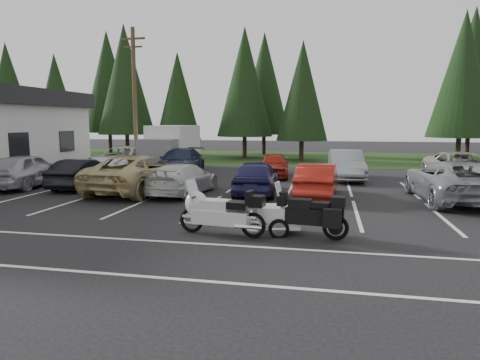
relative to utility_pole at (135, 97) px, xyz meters
name	(u,v)px	position (x,y,z in m)	size (l,w,h in m)	color
ground	(259,216)	(10.00, -12.00, -4.70)	(120.00, 120.00, 0.00)	black
grass_strip	(303,158)	(10.00, 12.00, -4.69)	(80.00, 16.00, 0.01)	#1A3210
lake_water	(341,143)	(14.00, 43.00, -4.70)	(70.00, 50.00, 0.02)	gray
utility_pole	(135,97)	(0.00, 0.00, 0.00)	(1.60, 0.26, 9.00)	#473321
box_truck	(168,148)	(2.00, 0.50, -3.25)	(2.40, 5.60, 2.90)	silver
stall_markings	(268,205)	(10.00, -10.00, -4.69)	(32.00, 16.00, 0.01)	silver
conifer_0	(8,89)	(-18.00, 10.50, 1.53)	(4.58, 4.58, 10.66)	#332316
conifer_1	(56,97)	(-12.00, 9.20, 0.69)	(3.96, 3.96, 9.22)	#332316
conifer_2	(125,79)	(-6.00, 10.80, 2.25)	(5.10, 5.10, 11.89)	#332316
conifer_3	(178,97)	(-0.50, 9.40, 0.57)	(3.87, 3.87, 9.02)	#332316
conifer_4	(245,82)	(5.00, 10.90, 1.83)	(4.80, 4.80, 11.17)	#332316
conifer_5	(303,91)	(10.00, 9.60, 0.93)	(4.14, 4.14, 9.63)	#332316
conifer_6	(463,74)	(22.00, 10.10, 2.01)	(4.93, 4.93, 11.48)	#332316
conifer_back_a	(108,82)	(-10.00, 15.00, 2.49)	(5.28, 5.28, 12.30)	#332316
conifer_back_b	(264,84)	(6.00, 15.50, 2.07)	(4.97, 4.97, 11.58)	#332316
conifer_back_c	(472,70)	(24.00, 14.80, 2.80)	(5.50, 5.50, 12.81)	#332316
car_near_0	(26,170)	(-2.00, -7.85, -3.87)	(1.94, 4.83, 1.65)	#B3B2B7
car_near_1	(82,174)	(0.76, -7.55, -4.01)	(1.46, 4.19, 1.38)	black
car_near_2	(140,173)	(3.94, -8.04, -3.86)	(2.78, 6.03, 1.68)	tan
car_near_3	(183,179)	(6.06, -8.25, -4.03)	(1.88, 4.63, 1.34)	beige
car_near_4	(256,177)	(9.15, -7.60, -3.94)	(1.78, 4.42, 1.51)	#1C1C47
car_near_5	(317,180)	(11.76, -7.85, -3.99)	(1.50, 4.30, 1.42)	#A11E14
car_near_6	(452,181)	(17.00, -7.69, -3.89)	(2.69, 5.84, 1.62)	gray
car_far_0	(124,160)	(-0.04, -1.75, -3.87)	(2.73, 5.93, 1.65)	white
car_far_1	(180,162)	(3.57, -1.68, -3.92)	(2.17, 5.34, 1.55)	#18203D
car_far_2	(274,165)	(9.16, -1.55, -4.01)	(1.63, 4.05, 1.38)	maroon
car_far_3	(346,165)	(13.15, -1.87, -3.90)	(1.69, 4.84, 1.59)	gray
car_far_4	(461,167)	(18.96, -1.72, -3.92)	(2.59, 5.62, 1.56)	#AAA39C
touring_motorcycle	(221,208)	(9.36, -14.56, -3.93)	(2.79, 0.86, 1.54)	silver
cargo_trailer	(279,219)	(10.88, -14.04, -4.30)	(1.72, 0.97, 0.80)	white
adventure_motorcycle	(306,210)	(11.65, -14.35, -3.94)	(2.50, 0.87, 1.52)	black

